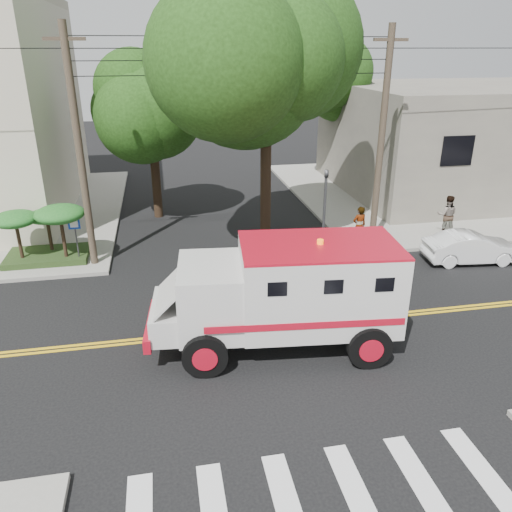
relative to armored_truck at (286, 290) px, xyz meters
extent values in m
plane|color=black|center=(-0.50, 1.04, -1.81)|extent=(100.00, 100.00, 0.00)
cube|color=gray|center=(13.00, 14.54, -1.74)|extent=(17.00, 17.00, 0.15)
cube|color=#69635A|center=(14.50, 15.04, 1.34)|extent=(14.00, 12.00, 6.00)
cylinder|color=#382D23|center=(-6.10, 7.04, 2.69)|extent=(0.28, 0.28, 9.00)
cylinder|color=#382D23|center=(5.80, 7.24, 2.69)|extent=(0.28, 0.28, 9.00)
cylinder|color=black|center=(1.00, 7.54, 1.69)|extent=(0.44, 0.44, 7.00)
sphere|color=#18320D|center=(1.00, 7.54, 5.19)|extent=(5.32, 5.32, 5.32)
sphere|color=#18320D|center=(2.14, 6.78, 5.76)|extent=(4.56, 4.56, 4.56)
cylinder|color=black|center=(-3.50, 13.04, 0.99)|extent=(0.44, 0.44, 5.60)
sphere|color=#18320D|center=(-3.50, 13.04, 3.79)|extent=(3.92, 3.92, 3.92)
sphere|color=#18320D|center=(-2.66, 12.48, 4.21)|extent=(3.36, 3.36, 3.36)
cylinder|color=black|center=(8.00, 17.04, 1.16)|extent=(0.44, 0.44, 5.95)
sphere|color=#18320D|center=(8.00, 17.04, 4.14)|extent=(4.20, 4.20, 4.20)
sphere|color=#18320D|center=(8.90, 16.44, 4.59)|extent=(3.60, 3.60, 3.60)
cylinder|color=#3F3F42|center=(3.30, 6.64, -0.01)|extent=(0.12, 0.12, 3.60)
imported|color=#3F3F42|center=(3.30, 6.64, 1.34)|extent=(0.15, 0.18, 0.90)
cylinder|color=#3F3F42|center=(-6.70, 7.24, -0.81)|extent=(0.06, 0.06, 2.00)
cube|color=#0C33A5|center=(-6.70, 7.18, -0.01)|extent=(0.45, 0.03, 0.45)
cube|color=#1E3314|center=(-8.00, 7.84, -1.54)|extent=(3.20, 2.00, 0.24)
cylinder|color=black|center=(-8.90, 7.54, -0.66)|extent=(0.14, 0.14, 1.52)
ellipsoid|color=#18521C|center=(-8.90, 7.54, 0.19)|extent=(1.73, 1.73, 0.60)
cylinder|color=black|center=(-7.90, 8.24, -0.74)|extent=(0.14, 0.14, 1.36)
ellipsoid|color=#18521C|center=(-7.90, 8.24, 0.02)|extent=(1.55, 1.55, 0.54)
cylinder|color=black|center=(-7.20, 7.34, -0.58)|extent=(0.14, 0.14, 1.68)
ellipsoid|color=#18521C|center=(-7.20, 7.34, 0.36)|extent=(1.91, 1.91, 0.66)
cube|color=silver|center=(0.90, -0.09, 0.14)|extent=(4.58, 2.98, 2.34)
cube|color=silver|center=(-2.09, 0.21, -0.09)|extent=(2.02, 2.62, 1.89)
cube|color=black|center=(-2.96, 0.29, 0.41)|extent=(0.25, 1.89, 0.78)
cube|color=silver|center=(-3.25, 0.32, -0.64)|extent=(1.22, 2.32, 0.78)
cube|color=#B20D1F|center=(-3.81, 0.38, -0.92)|extent=(0.44, 2.40, 0.39)
cube|color=#B20D1F|center=(0.90, -0.09, 1.34)|extent=(4.58, 2.98, 0.07)
cylinder|color=black|center=(-2.44, -1.01, -1.20)|extent=(1.25, 0.48, 1.23)
cylinder|color=black|center=(-2.19, 1.47, -1.20)|extent=(1.25, 0.48, 1.23)
cylinder|color=black|center=(2.00, -1.45, -1.20)|extent=(1.25, 0.48, 1.23)
cylinder|color=black|center=(2.25, 1.03, -1.20)|extent=(1.25, 0.48, 1.23)
imported|color=white|center=(8.93, 4.58, -1.19)|extent=(3.91, 1.71, 1.25)
imported|color=gray|center=(5.00, 6.89, -0.79)|extent=(0.69, 0.51, 1.74)
imported|color=gray|center=(9.46, 7.45, -0.75)|extent=(1.09, 1.00, 1.82)
camera|label=1|loc=(-3.22, -12.19, 6.34)|focal=35.00mm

